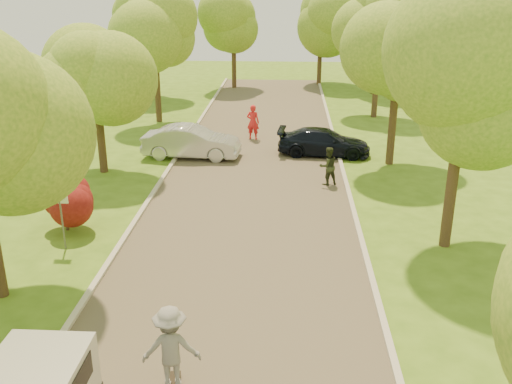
% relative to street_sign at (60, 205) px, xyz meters
% --- Properties ---
extents(ground, '(100.00, 100.00, 0.00)m').
position_rel_street_sign_xyz_m(ground, '(5.80, -4.00, -1.56)').
color(ground, '#426818').
rests_on(ground, ground).
extents(road, '(8.00, 60.00, 0.01)m').
position_rel_street_sign_xyz_m(road, '(5.80, 4.00, -1.56)').
color(road, '#4C4438').
rests_on(road, ground).
extents(curb_left, '(0.18, 60.00, 0.12)m').
position_rel_street_sign_xyz_m(curb_left, '(1.75, 4.00, -1.50)').
color(curb_left, '#B2AD9E').
rests_on(curb_left, ground).
extents(curb_right, '(0.18, 60.00, 0.12)m').
position_rel_street_sign_xyz_m(curb_right, '(9.85, 4.00, -1.50)').
color(curb_right, '#B2AD9E').
rests_on(curb_right, ground).
extents(street_sign, '(0.55, 0.06, 2.17)m').
position_rel_street_sign_xyz_m(street_sign, '(0.00, 0.00, 0.00)').
color(street_sign, '#59595E').
rests_on(street_sign, ground).
extents(red_shrub, '(1.70, 1.70, 1.95)m').
position_rel_street_sign_xyz_m(red_shrub, '(-0.50, 1.50, -0.47)').
color(red_shrub, '#382619').
rests_on(red_shrub, ground).
extents(tree_l_midb, '(4.30, 4.20, 6.62)m').
position_rel_street_sign_xyz_m(tree_l_midb, '(-1.01, 8.00, 3.02)').
color(tree_l_midb, '#382619').
rests_on(tree_l_midb, ground).
extents(tree_l_far, '(4.92, 4.80, 7.79)m').
position_rel_street_sign_xyz_m(tree_l_far, '(-0.59, 18.00, 3.90)').
color(tree_l_far, '#382619').
rests_on(tree_l_far, ground).
extents(tree_r_mida, '(5.13, 5.00, 7.95)m').
position_rel_street_sign_xyz_m(tree_r_mida, '(12.82, 1.00, 3.97)').
color(tree_r_mida, '#382619').
rests_on(tree_r_mida, ground).
extents(tree_r_midb, '(4.51, 4.40, 7.01)m').
position_rel_street_sign_xyz_m(tree_r_midb, '(12.40, 10.00, 3.32)').
color(tree_r_midb, '#382619').
rests_on(tree_r_midb, ground).
extents(tree_r_far, '(5.33, 5.20, 8.34)m').
position_rel_street_sign_xyz_m(tree_r_far, '(13.03, 20.00, 4.27)').
color(tree_r_far, '#382619').
rests_on(tree_r_far, ground).
extents(tree_bg_a, '(5.12, 5.00, 7.72)m').
position_rel_street_sign_xyz_m(tree_bg_a, '(-2.98, 26.00, 3.75)').
color(tree_bg_a, '#382619').
rests_on(tree_bg_a, ground).
extents(tree_bg_b, '(5.12, 5.00, 7.95)m').
position_rel_street_sign_xyz_m(tree_bg_b, '(14.02, 28.00, 3.97)').
color(tree_bg_b, '#382619').
rests_on(tree_bg_b, ground).
extents(tree_bg_c, '(4.92, 4.80, 7.33)m').
position_rel_street_sign_xyz_m(tree_bg_c, '(3.01, 30.00, 3.46)').
color(tree_bg_c, '#382619').
rests_on(tree_bg_c, ground).
extents(tree_bg_d, '(5.12, 5.00, 7.72)m').
position_rel_street_sign_xyz_m(tree_bg_d, '(10.02, 32.00, 3.75)').
color(tree_bg_d, '#382619').
rests_on(tree_bg_d, ground).
extents(silver_sedan, '(4.91, 1.97, 1.59)m').
position_rel_street_sign_xyz_m(silver_sedan, '(2.50, 10.48, -0.77)').
color(silver_sedan, '#BCBBC0').
rests_on(silver_sedan, ground).
extents(dark_sedan, '(4.78, 2.30, 1.34)m').
position_rel_street_sign_xyz_m(dark_sedan, '(9.10, 11.28, -0.89)').
color(dark_sedan, black).
rests_on(dark_sedan, ground).
extents(skateboarder, '(1.33, 0.87, 1.93)m').
position_rel_street_sign_xyz_m(skateboarder, '(4.91, -6.66, -0.47)').
color(skateboarder, gray).
rests_on(skateboarder, longboard).
extents(person_striped, '(0.79, 0.60, 1.93)m').
position_rel_street_sign_xyz_m(person_striped, '(5.34, 14.13, -0.60)').
color(person_striped, red).
rests_on(person_striped, ground).
extents(person_olive, '(1.00, 0.91, 1.68)m').
position_rel_street_sign_xyz_m(person_olive, '(9.03, 6.83, -0.72)').
color(person_olive, '#29311D').
rests_on(person_olive, ground).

